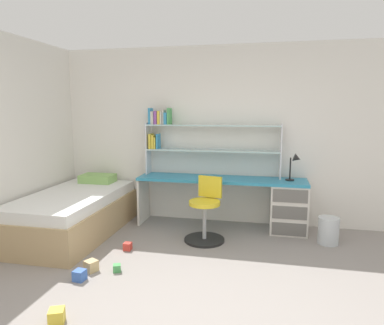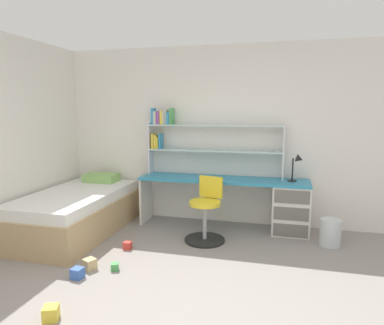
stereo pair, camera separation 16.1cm
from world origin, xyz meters
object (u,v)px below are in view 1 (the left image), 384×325
at_px(desk_lamp, 295,163).
at_px(toy_block_red_4, 128,246).
at_px(toy_block_blue_1, 80,275).
at_px(toy_block_green_0, 117,268).
at_px(bed_platform, 74,213).
at_px(desk, 267,201).
at_px(bookshelf_hutch, 193,135).
at_px(swivel_chair, 205,215).
at_px(waste_bin, 328,231).
at_px(toy_block_yellow_3, 57,316).
at_px(toy_block_natural_2, 91,266).

height_order(desk_lamp, toy_block_red_4, desk_lamp).
bearing_deg(toy_block_blue_1, toy_block_green_0, 42.00).
distance_m(desk_lamp, bed_platform, 3.08).
distance_m(desk, bookshelf_hutch, 1.41).
bearing_deg(desk_lamp, swivel_chair, -153.84).
xyz_separation_m(bed_platform, waste_bin, (3.33, 0.36, -0.12)).
bearing_deg(toy_block_green_0, toy_block_yellow_3, -95.82).
bearing_deg(desk_lamp, toy_block_green_0, -139.06).
height_order(bed_platform, toy_block_red_4, bed_platform).
relative_size(desk_lamp, toy_block_yellow_3, 3.28).
bearing_deg(swivel_chair, desk_lamp, 26.16).
xyz_separation_m(swivel_chair, bed_platform, (-1.79, -0.15, -0.04)).
relative_size(bed_platform, toy_block_green_0, 25.31).
bearing_deg(toy_block_blue_1, swivel_chair, 52.18).
xyz_separation_m(desk_lamp, toy_block_green_0, (-1.88, -1.63, -0.93)).
height_order(waste_bin, toy_block_natural_2, waste_bin).
xyz_separation_m(desk_lamp, swivel_chair, (-1.13, -0.55, -0.64)).
distance_m(waste_bin, toy_block_natural_2, 2.89).
height_order(swivel_chair, bed_platform, swivel_chair).
distance_m(waste_bin, toy_block_red_4, 2.51).
bearing_deg(toy_block_yellow_3, desk, 57.78).
height_order(toy_block_green_0, toy_block_blue_1, toy_block_blue_1).
distance_m(desk_lamp, swivel_chair, 1.41).
bearing_deg(toy_block_natural_2, toy_block_blue_1, -93.86).
xyz_separation_m(toy_block_natural_2, toy_block_red_4, (0.16, 0.60, -0.01)).
height_order(bed_platform, toy_block_blue_1, bed_platform).
distance_m(toy_block_blue_1, toy_block_natural_2, 0.21).
xyz_separation_m(waste_bin, toy_block_yellow_3, (-2.38, -2.21, -0.11)).
bearing_deg(toy_block_natural_2, desk_lamp, 37.98).
height_order(toy_block_green_0, toy_block_yellow_3, toy_block_yellow_3).
height_order(toy_block_blue_1, toy_block_natural_2, toy_block_natural_2).
distance_m(bookshelf_hutch, desk_lamp, 1.49).
bearing_deg(toy_block_red_4, toy_block_green_0, -78.65).
relative_size(bed_platform, toy_block_natural_2, 16.93).
xyz_separation_m(desk, swivel_chair, (-0.77, -0.56, -0.09)).
bearing_deg(bookshelf_hutch, swivel_chair, -65.68).
xyz_separation_m(bookshelf_hutch, waste_bin, (1.85, -0.49, -1.14)).
bearing_deg(desk_lamp, bed_platform, -166.43).
relative_size(toy_block_blue_1, toy_block_natural_2, 0.93).
relative_size(toy_block_yellow_3, toy_block_red_4, 1.30).
relative_size(swivel_chair, toy_block_blue_1, 7.65).
height_order(desk, waste_bin, desk).
xyz_separation_m(swivel_chair, waste_bin, (1.54, 0.21, -0.16)).
relative_size(waste_bin, toy_block_natural_2, 2.93).
bearing_deg(desk_lamp, desk, 179.01).
bearing_deg(desk_lamp, waste_bin, -39.91).
bearing_deg(toy_block_green_0, desk_lamp, 40.94).
relative_size(swivel_chair, toy_block_yellow_3, 7.02).
bearing_deg(toy_block_red_4, toy_block_yellow_3, -89.34).
relative_size(bookshelf_hutch, swivel_chair, 2.40).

